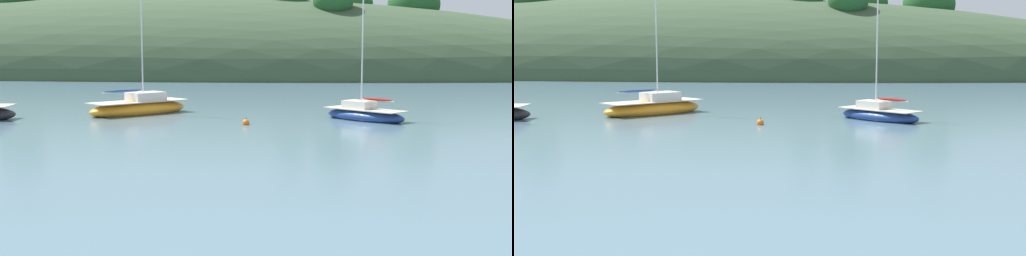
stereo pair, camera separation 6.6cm
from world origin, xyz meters
The scene contains 4 objects.
far_shoreline_hill centered at (-24.85, 91.84, 0.11)m, with size 150.00×36.00×27.17m.
sailboat_grey_yawl centered at (5.44, 34.36, 0.38)m, with size 5.96×5.49×8.79m.
sailboat_teal_outer centered at (-10.28, 36.32, 0.46)m, with size 7.01×7.60×11.28m.
mooring_buoy_outer centered at (-1.92, 30.90, 0.12)m, with size 0.44×0.44×0.54m.
Camera 2 is at (3.65, -10.16, 5.05)m, focal length 47.54 mm.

